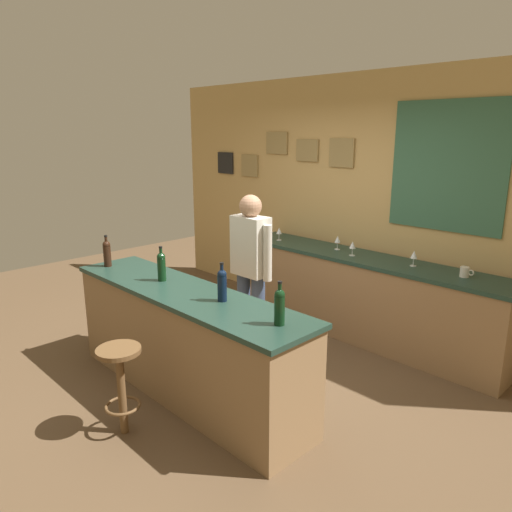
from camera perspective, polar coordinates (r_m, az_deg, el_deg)
name	(u,v)px	position (r m, az deg, el deg)	size (l,w,h in m)	color
ground_plane	(223,375)	(4.55, -3.94, -13.98)	(10.00, 10.00, 0.00)	brown
back_wall	(357,201)	(5.57, 11.99, 6.48)	(6.00, 0.09, 2.80)	tan
bar_counter	(186,342)	(4.13, -8.33, -10.12)	(2.54, 0.60, 0.92)	olive
side_counter	(363,297)	(5.29, 12.63, -4.80)	(3.12, 0.56, 0.90)	olive
bartender	(251,267)	(4.52, -0.63, -1.30)	(0.52, 0.21, 1.62)	#384766
bar_stool	(120,376)	(3.70, -15.84, -13.60)	(0.32, 0.32, 0.68)	brown
wine_bottle_a	(107,253)	(4.78, -17.32, 0.40)	(0.07, 0.07, 0.31)	black
wine_bottle_b	(161,266)	(4.21, -11.19, -1.12)	(0.07, 0.07, 0.31)	black
wine_bottle_c	(222,284)	(3.64, -4.06, -3.34)	(0.07, 0.07, 0.31)	black
wine_bottle_d	(280,306)	(3.20, 2.82, -5.91)	(0.07, 0.07, 0.31)	black
wine_glass_a	(279,231)	(5.78, 2.76, 2.96)	(0.07, 0.07, 0.16)	silver
wine_glass_b	(338,240)	(5.39, 9.69, 1.91)	(0.07, 0.07, 0.16)	silver
wine_glass_c	(353,245)	(5.15, 11.42, 1.24)	(0.07, 0.07, 0.16)	silver
wine_glass_d	(414,255)	(4.90, 18.30, 0.09)	(0.07, 0.07, 0.16)	silver
coffee_mug	(465,272)	(4.71, 23.62, -1.76)	(0.12, 0.08, 0.09)	silver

